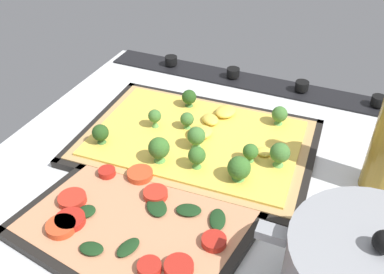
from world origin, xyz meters
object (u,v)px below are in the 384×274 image
(baking_tray_back, at_px, (139,222))
(veggie_pizza_back, at_px, (136,218))
(broccoli_pizza, at_px, (199,139))
(baking_tray_front, at_px, (196,144))

(baking_tray_back, bearing_deg, veggie_pizza_back, 34.63)
(broccoli_pizza, distance_m, veggie_pizza_back, 0.20)
(broccoli_pizza, xyz_separation_m, baking_tray_back, (0.01, 0.19, -0.01))
(baking_tray_front, relative_size, veggie_pizza_back, 1.33)
(baking_tray_front, distance_m, broccoli_pizza, 0.02)
(baking_tray_back, bearing_deg, broccoli_pizza, -92.77)
(baking_tray_front, bearing_deg, veggie_pizza_back, 88.19)
(baking_tray_front, height_order, baking_tray_back, same)
(broccoli_pizza, height_order, veggie_pizza_back, broccoli_pizza)
(baking_tray_front, xyz_separation_m, broccoli_pizza, (-0.01, 0.00, 0.01))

